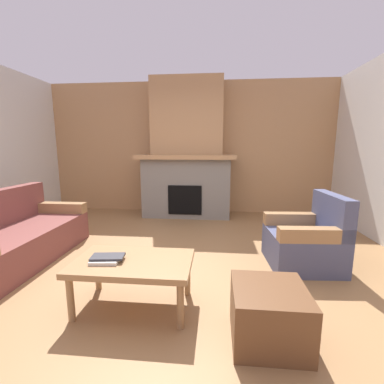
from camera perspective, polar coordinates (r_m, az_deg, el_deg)
name	(u,v)px	position (r m, az deg, el deg)	size (l,w,h in m)	color
ground	(160,275)	(3.00, -7.03, -17.62)	(9.00, 9.00, 0.00)	olive
wall_back_wood_panel	(189,148)	(5.63, -0.65, 9.53)	(6.00, 0.12, 2.70)	tan
fireplace	(187,158)	(5.26, -1.09, 7.48)	(1.90, 0.82, 2.70)	gray
couch	(15,238)	(3.88, -34.19, -8.31)	(0.85, 1.81, 0.85)	brown
armchair	(307,241)	(3.39, 23.71, -9.75)	(0.81, 0.81, 0.85)	#474C6B
coffee_table	(133,266)	(2.37, -12.71, -15.48)	(1.00, 0.60, 0.43)	#997047
ottoman	(269,314)	(2.14, 16.39, -24.16)	(0.52, 0.52, 0.40)	brown
book_stack_near_edge	(106,259)	(2.38, -18.19, -13.68)	(0.29, 0.20, 0.05)	beige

